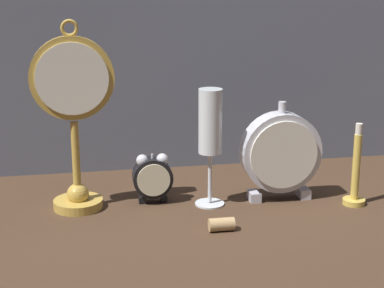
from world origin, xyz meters
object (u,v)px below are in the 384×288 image
object	(u,v)px
alarm_clock_twin_bell	(153,176)
brass_candlestick	(355,178)
pocket_watch_on_stand	(74,118)
mantel_clock_silver	(281,153)
wine_cork	(222,224)
champagne_flute	(210,130)

from	to	relation	value
alarm_clock_twin_bell	brass_candlestick	xyz separation A→B (m)	(0.36, -0.07, -0.00)
pocket_watch_on_stand	mantel_clock_silver	world-z (taller)	pocket_watch_on_stand
wine_cork	champagne_flute	bearing A→B (deg)	87.14
mantel_clock_silver	brass_candlestick	world-z (taller)	mantel_clock_silver
brass_candlestick	champagne_flute	bearing A→B (deg)	169.75
mantel_clock_silver	wine_cork	distance (m)	0.20
pocket_watch_on_stand	champagne_flute	bearing A→B (deg)	-6.19
pocket_watch_on_stand	wine_cork	bearing A→B (deg)	-32.56
brass_candlestick	alarm_clock_twin_bell	bearing A→B (deg)	168.25
alarm_clock_twin_bell	mantel_clock_silver	bearing A→B (deg)	-6.25
mantel_clock_silver	brass_candlestick	bearing A→B (deg)	-21.30
pocket_watch_on_stand	champagne_flute	xyz separation A→B (m)	(0.24, -0.03, -0.03)
wine_cork	pocket_watch_on_stand	bearing A→B (deg)	147.44
champagne_flute	brass_candlestick	bearing A→B (deg)	-10.25
alarm_clock_twin_bell	brass_candlestick	size ratio (longest dim) A/B	0.61
pocket_watch_on_stand	wine_cork	world-z (taller)	pocket_watch_on_stand
alarm_clock_twin_bell	champagne_flute	world-z (taller)	champagne_flute
mantel_clock_silver	champagne_flute	world-z (taller)	champagne_flute
pocket_watch_on_stand	alarm_clock_twin_bell	size ratio (longest dim) A/B	3.61
pocket_watch_on_stand	brass_candlestick	world-z (taller)	pocket_watch_on_stand
alarm_clock_twin_bell	champagne_flute	size ratio (longest dim) A/B	0.43
champagne_flute	pocket_watch_on_stand	bearing A→B (deg)	173.81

